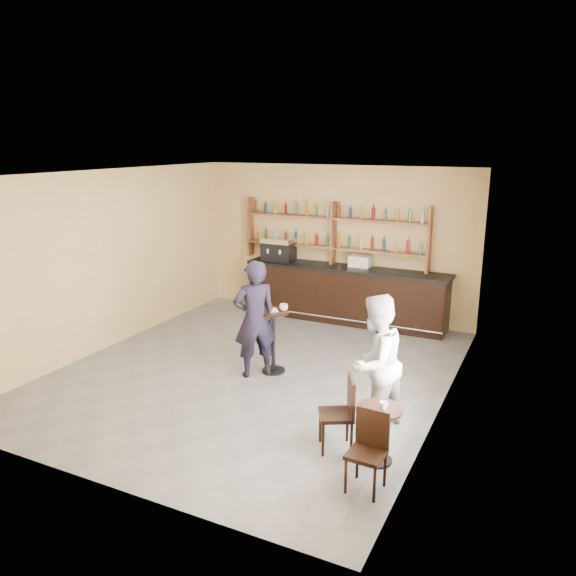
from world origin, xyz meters
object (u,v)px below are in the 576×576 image
at_px(pedestal_table, 273,342).
at_px(cafe_table, 378,435).
at_px(pastry_case, 361,262).
at_px(man_main, 255,319).
at_px(chair_west, 336,414).
at_px(chair_south, 366,453).
at_px(patron_second, 375,363).
at_px(espresso_machine, 279,249).
at_px(bar_counter, 345,294).

height_order(pedestal_table, cafe_table, pedestal_table).
xyz_separation_m(pastry_case, man_main, (-0.62, -3.29, -0.34)).
xyz_separation_m(pastry_case, chair_west, (1.36, -4.82, -0.83)).
xyz_separation_m(chair_west, chair_south, (0.60, -0.65, -0.02)).
distance_m(pedestal_table, chair_west, 2.53).
distance_m(chair_south, patron_second, 1.49).
distance_m(man_main, chair_west, 2.54).
relative_size(cafe_table, chair_west, 0.74).
distance_m(pastry_case, man_main, 3.37).
relative_size(chair_west, chair_south, 1.05).
distance_m(pedestal_table, patron_second, 2.33).
relative_size(espresso_machine, man_main, 0.36).
distance_m(espresso_machine, pedestal_table, 3.47).
distance_m(man_main, patron_second, 2.37).
distance_m(man_main, chair_south, 3.41).
height_order(pedestal_table, chair_south, pedestal_table).
bearing_deg(patron_second, chair_west, -0.32).
height_order(espresso_machine, pastry_case, espresso_machine).
relative_size(pastry_case, man_main, 0.23).
relative_size(espresso_machine, patron_second, 0.37).
bearing_deg(pastry_case, cafe_table, -63.27).
bearing_deg(cafe_table, bar_counter, 114.42).
bearing_deg(cafe_table, pastry_case, 111.36).
xyz_separation_m(pedestal_table, man_main, (-0.19, -0.26, 0.43)).
bearing_deg(bar_counter, pastry_case, 0.00).
relative_size(cafe_table, chair_south, 0.78).
distance_m(pedestal_table, chair_south, 3.41).
height_order(cafe_table, chair_west, chair_west).
xyz_separation_m(chair_west, patron_second, (0.25, 0.72, 0.44)).
xyz_separation_m(pastry_case, pedestal_table, (-0.43, -3.03, -0.77)).
xyz_separation_m(pastry_case, cafe_table, (1.91, -4.87, -0.95)).
distance_m(bar_counter, pastry_case, 0.78).
relative_size(pastry_case, pedestal_table, 0.43).
height_order(espresso_machine, man_main, man_main).
height_order(espresso_machine, chair_south, espresso_machine).
bearing_deg(patron_second, chair_south, 33.21).
xyz_separation_m(bar_counter, espresso_machine, (-1.56, 0.00, 0.82)).
bearing_deg(man_main, chair_south, 97.45).
distance_m(pastry_case, chair_south, 5.87).
height_order(bar_counter, chair_south, bar_counter).
xyz_separation_m(pastry_case, chair_south, (1.96, -5.47, -0.85)).
height_order(pedestal_table, patron_second, patron_second).
height_order(cafe_table, chair_south, chair_south).
relative_size(man_main, cafe_table, 2.76).
bearing_deg(pedestal_table, man_main, -126.41).
bearing_deg(chair_west, pastry_case, 167.44).
xyz_separation_m(espresso_machine, chair_south, (3.82, -5.47, -0.96)).
height_order(bar_counter, pedestal_table, bar_counter).
bearing_deg(chair_west, patron_second, 132.66).
xyz_separation_m(man_main, chair_west, (1.97, -1.53, -0.48)).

